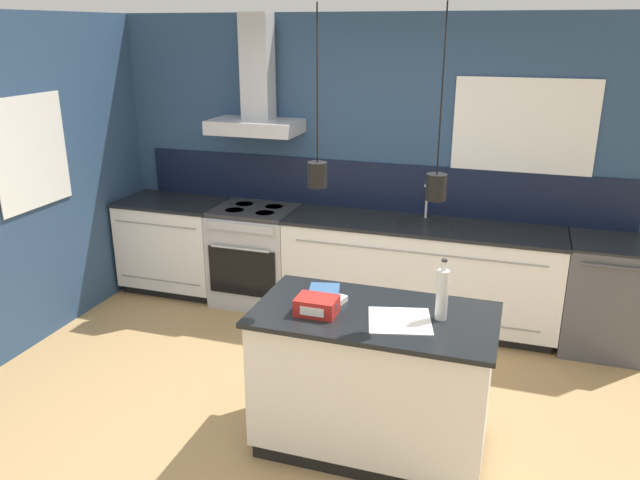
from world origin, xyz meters
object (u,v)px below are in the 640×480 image
Objects in this scene: bottle_on_island at (442,294)px; red_supply_box at (317,306)px; dishwasher at (604,295)px; oven_range at (256,255)px; book_stack at (322,299)px.

bottle_on_island reaches higher than red_supply_box.
red_supply_box is (-0.69, -0.16, -0.10)m from bottle_on_island.
dishwasher is 2.16m from bottle_on_island.
red_supply_box is at bearing -57.12° from oven_range.
oven_range is 2.62× the size of book_stack.
oven_range is 1.00× the size of dishwasher.
bottle_on_island is 0.71m from red_supply_box.
bottle_on_island is (1.93, -1.76, 0.61)m from oven_range.
dishwasher is 2.53× the size of bottle_on_island.
book_stack is (1.23, -1.80, 0.49)m from oven_range.
book_stack is (-0.70, -0.04, -0.12)m from bottle_on_island.
dishwasher is 2.58m from book_stack.
red_supply_box is (1.24, -1.92, 0.51)m from oven_range.
bottle_on_island is 1.04× the size of book_stack.
red_supply_box is at bearing -87.27° from book_stack.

